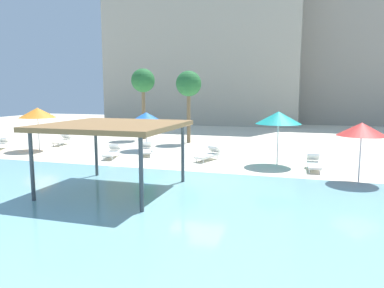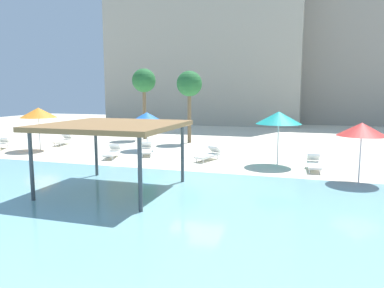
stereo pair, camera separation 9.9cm
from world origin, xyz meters
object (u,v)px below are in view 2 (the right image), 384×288
at_px(beach_umbrella_orange_4, 38,113).
at_px(lounge_chair_2, 112,152).
at_px(beach_umbrella_teal_5, 279,118).
at_px(lounge_chair_5, 147,150).
at_px(beach_umbrella_blue_3, 147,117).
at_px(palm_tree_0, 189,85).
at_px(lounge_chair_0, 63,140).
at_px(palm_tree_1, 144,82).
at_px(lounge_chair_3, 1,144).
at_px(lounge_chair_1, 314,163).
at_px(lounge_chair_4, 209,154).
at_px(shade_pavilion, 113,127).
at_px(beach_umbrella_red_2, 362,129).

xyz_separation_m(beach_umbrella_orange_4, lounge_chair_2, (6.01, -1.11, -2.14)).
height_order(beach_umbrella_teal_5, lounge_chair_5, beach_umbrella_teal_5).
height_order(beach_umbrella_blue_3, palm_tree_0, palm_tree_0).
height_order(beach_umbrella_blue_3, lounge_chair_2, beach_umbrella_blue_3).
bearing_deg(beach_umbrella_orange_4, lounge_chair_5, 2.55).
xyz_separation_m(lounge_chair_0, palm_tree_1, (4.29, 4.83, 4.28)).
relative_size(lounge_chair_2, palm_tree_1, 0.35).
xyz_separation_m(lounge_chair_0, palm_tree_0, (8.45, 3.77, 4.00)).
xyz_separation_m(lounge_chair_0, lounge_chair_3, (-2.70, -3.05, 0.00)).
bearing_deg(lounge_chair_1, lounge_chair_4, -102.74).
xyz_separation_m(beach_umbrella_teal_5, lounge_chair_0, (-15.52, 3.07, -2.17)).
xyz_separation_m(beach_umbrella_teal_5, lounge_chair_4, (-3.81, 0.25, -2.17)).
xyz_separation_m(lounge_chair_5, palm_tree_0, (0.83, 6.01, 4.00)).
bearing_deg(lounge_chair_0, beach_umbrella_blue_3, 77.22).
xyz_separation_m(shade_pavilion, beach_umbrella_red_2, (9.25, 4.32, -0.22)).
bearing_deg(shade_pavilion, lounge_chair_2, 120.03).
height_order(palm_tree_0, palm_tree_1, palm_tree_1).
distance_m(beach_umbrella_red_2, beach_umbrella_teal_5, 4.63).
bearing_deg(beach_umbrella_teal_5, lounge_chair_5, 174.01).
bearing_deg(shade_pavilion, beach_umbrella_red_2, 25.05).
bearing_deg(lounge_chair_5, beach_umbrella_orange_4, -110.67).
xyz_separation_m(shade_pavilion, beach_umbrella_orange_4, (-9.81, 7.69, -0.03)).
height_order(lounge_chair_4, palm_tree_0, palm_tree_0).
distance_m(lounge_chair_2, lounge_chair_3, 8.82).
bearing_deg(lounge_chair_0, lounge_chair_2, 49.53).
xyz_separation_m(beach_umbrella_red_2, lounge_chair_3, (-21.84, 2.89, -1.95)).
bearing_deg(lounge_chair_4, beach_umbrella_teal_5, 104.50).
relative_size(beach_umbrella_teal_5, palm_tree_1, 0.50).
height_order(beach_umbrella_blue_3, beach_umbrella_teal_5, beach_umbrella_teal_5).
distance_m(beach_umbrella_red_2, lounge_chair_1, 3.39).
distance_m(beach_umbrella_orange_4, lounge_chair_3, 3.55).
bearing_deg(lounge_chair_5, lounge_chair_1, 57.54).
height_order(beach_umbrella_red_2, lounge_chair_2, beach_umbrella_red_2).
distance_m(lounge_chair_0, lounge_chair_5, 7.95).
distance_m(lounge_chair_5, palm_tree_1, 8.92).
relative_size(lounge_chair_1, lounge_chair_3, 0.98).
bearing_deg(beach_umbrella_teal_5, palm_tree_0, 135.94).
bearing_deg(palm_tree_1, lounge_chair_5, -64.70).
relative_size(beach_umbrella_blue_3, lounge_chair_1, 1.30).
bearing_deg(palm_tree_1, lounge_chair_3, -131.56).
bearing_deg(lounge_chair_1, beach_umbrella_teal_5, -115.05).
xyz_separation_m(beach_umbrella_blue_3, beach_umbrella_teal_5, (8.67, -2.65, 0.30)).
relative_size(beach_umbrella_blue_3, lounge_chair_3, 1.27).
height_order(beach_umbrella_orange_4, palm_tree_0, palm_tree_0).
distance_m(beach_umbrella_orange_4, lounge_chair_2, 6.48).
relative_size(lounge_chair_1, palm_tree_1, 0.34).
bearing_deg(lounge_chair_5, lounge_chair_3, -108.75).
xyz_separation_m(shade_pavilion, beach_umbrella_blue_3, (-3.05, 9.85, -0.31)).
relative_size(beach_umbrella_red_2, beach_umbrella_teal_5, 0.91).
bearing_deg(lounge_chair_0, beach_umbrella_red_2, 63.49).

